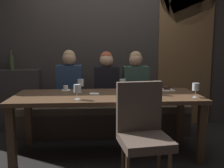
{
  "coord_description": "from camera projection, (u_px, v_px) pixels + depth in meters",
  "views": [
    {
      "loc": [
        -0.14,
        -2.95,
        1.31
      ],
      "look_at": [
        0.07,
        0.18,
        0.84
      ],
      "focal_mm": 40.28,
      "sensor_mm": 36.0,
      "label": 1
    }
  ],
  "objects": [
    {
      "name": "ground",
      "position": [
        107.0,
        153.0,
        3.11
      ],
      "size": [
        9.0,
        9.0,
        0.0
      ],
      "primitive_type": "plane",
      "color": "black"
    },
    {
      "name": "back_wall_tiled",
      "position": [
        103.0,
        35.0,
        4.09
      ],
      "size": [
        6.0,
        0.12,
        3.0
      ],
      "primitive_type": "cube",
      "color": "#383330",
      "rests_on": "ground"
    },
    {
      "name": "arched_door",
      "position": [
        186.0,
        43.0,
        4.13
      ],
      "size": [
        0.9,
        0.05,
        2.55
      ],
      "color": "brown",
      "rests_on": "ground"
    },
    {
      "name": "back_counter",
      "position": [
        6.0,
        100.0,
        3.96
      ],
      "size": [
        1.1,
        0.28,
        0.95
      ],
      "primitive_type": "cube",
      "color": "#2F2B29",
      "rests_on": "ground"
    },
    {
      "name": "dining_table",
      "position": [
        107.0,
        102.0,
        3.01
      ],
      "size": [
        2.2,
        0.84,
        0.74
      ],
      "color": "#493422",
      "rests_on": "ground"
    },
    {
      "name": "banquette_bench",
      "position": [
        105.0,
        119.0,
        3.77
      ],
      "size": [
        2.5,
        0.44,
        0.45
      ],
      "color": "#40352A",
      "rests_on": "ground"
    },
    {
      "name": "chair_near_side",
      "position": [
        142.0,
        128.0,
        2.34
      ],
      "size": [
        0.49,
        0.49,
        0.98
      ],
      "color": "brown",
      "rests_on": "ground"
    },
    {
      "name": "diner_redhead",
      "position": [
        70.0,
        80.0,
        3.64
      ],
      "size": [
        0.36,
        0.24,
        0.81
      ],
      "color": "navy",
      "rests_on": "banquette_bench"
    },
    {
      "name": "diner_bearded",
      "position": [
        106.0,
        80.0,
        3.69
      ],
      "size": [
        0.36,
        0.24,
        0.79
      ],
      "color": "black",
      "rests_on": "banquette_bench"
    },
    {
      "name": "diner_far_end",
      "position": [
        136.0,
        80.0,
        3.7
      ],
      "size": [
        0.36,
        0.24,
        0.79
      ],
      "color": "#2D473D",
      "rests_on": "banquette_bench"
    },
    {
      "name": "wine_bottle_pale_label",
      "position": [
        11.0,
        62.0,
        3.87
      ],
      "size": [
        0.08,
        0.08,
        0.33
      ],
      "color": "#384728",
      "rests_on": "back_counter"
    },
    {
      "name": "wine_glass_end_left",
      "position": [
        196.0,
        88.0,
        2.82
      ],
      "size": [
        0.08,
        0.08,
        0.16
      ],
      "color": "silver",
      "rests_on": "dining_table"
    },
    {
      "name": "wine_glass_far_right",
      "position": [
        123.0,
        83.0,
        3.17
      ],
      "size": [
        0.08,
        0.08,
        0.16
      ],
      "color": "silver",
      "rests_on": "dining_table"
    },
    {
      "name": "wine_glass_far_left",
      "position": [
        81.0,
        83.0,
        3.14
      ],
      "size": [
        0.08,
        0.08,
        0.16
      ],
      "color": "silver",
      "rests_on": "dining_table"
    },
    {
      "name": "wine_glass_center_back",
      "position": [
        156.0,
        85.0,
        2.98
      ],
      "size": [
        0.08,
        0.08,
        0.16
      ],
      "color": "silver",
      "rests_on": "dining_table"
    },
    {
      "name": "wine_glass_center_front",
      "position": [
        77.0,
        89.0,
        2.71
      ],
      "size": [
        0.08,
        0.08,
        0.16
      ],
      "color": "silver",
      "rests_on": "dining_table"
    },
    {
      "name": "espresso_cup",
      "position": [
        66.0,
        89.0,
        3.27
      ],
      "size": [
        0.12,
        0.12,
        0.06
      ],
      "color": "white",
      "rests_on": "dining_table"
    },
    {
      "name": "dessert_plate",
      "position": [
        166.0,
        89.0,
        3.3
      ],
      "size": [
        0.19,
        0.19,
        0.05
      ],
      "color": "white",
      "rests_on": "dining_table"
    },
    {
      "name": "folded_napkin",
      "position": [
        94.0,
        94.0,
        3.03
      ],
      "size": [
        0.11,
        0.1,
        0.01
      ],
      "primitive_type": "cube",
      "rotation": [
        0.0,
        0.0,
        -0.03
      ],
      "color": "silver",
      "rests_on": "dining_table"
    }
  ]
}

